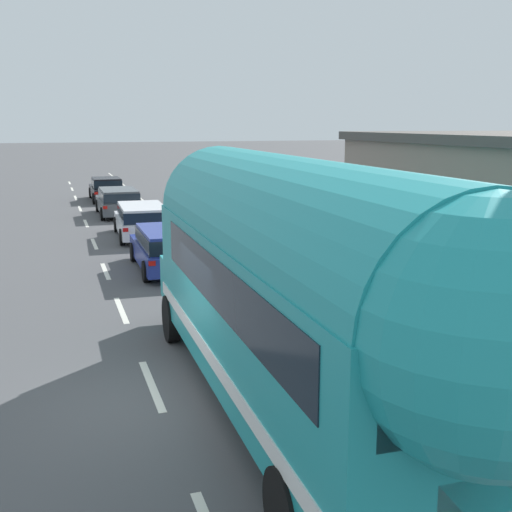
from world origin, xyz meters
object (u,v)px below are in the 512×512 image
(painted_bus, at_px, (301,283))
(car_fourth, at_px, (107,188))
(car_lead, at_px, (167,246))
(car_third, at_px, (118,200))
(car_second, at_px, (142,219))

(painted_bus, height_order, car_fourth, painted_bus)
(car_lead, xyz_separation_m, car_third, (-0.15, 13.11, -0.00))
(car_second, height_order, car_third, same)
(car_second, bearing_deg, car_lead, -90.74)
(painted_bus, bearing_deg, car_fourth, 90.27)
(painted_bus, xyz_separation_m, car_third, (-0.16, 24.52, -1.51))
(car_lead, height_order, car_third, same)
(painted_bus, relative_size, car_fourth, 2.50)
(car_lead, bearing_deg, car_second, 89.26)
(painted_bus, bearing_deg, car_lead, 90.06)
(car_lead, bearing_deg, car_third, 90.66)
(car_third, bearing_deg, car_lead, -89.34)
(car_second, xyz_separation_m, car_third, (-0.23, 6.87, -0.01))
(car_lead, bearing_deg, car_fourth, 90.39)
(car_lead, height_order, car_fourth, same)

